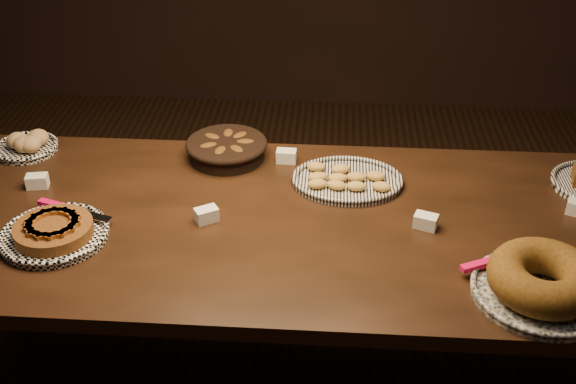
# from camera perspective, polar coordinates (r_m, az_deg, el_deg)

# --- Properties ---
(buffet_table) EXTENTS (2.40, 1.00, 0.75)m
(buffet_table) POSITION_cam_1_polar(r_m,az_deg,el_deg) (2.31, -0.08, -3.68)
(buffet_table) COLOR black
(buffet_table) RESTS_ON ground
(apple_tart_plate) EXTENTS (0.33, 0.33, 0.06)m
(apple_tart_plate) POSITION_cam_1_polar(r_m,az_deg,el_deg) (2.28, -17.99, -3.00)
(apple_tart_plate) COLOR white
(apple_tart_plate) RESTS_ON buffet_table
(madeleine_platter) EXTENTS (0.37, 0.30, 0.04)m
(madeleine_platter) POSITION_cam_1_polar(r_m,az_deg,el_deg) (2.44, 4.64, 0.96)
(madeleine_platter) COLOR black
(madeleine_platter) RESTS_ON buffet_table
(bundt_cake_plate) EXTENTS (0.39, 0.38, 0.12)m
(bundt_cake_plate) POSITION_cam_1_polar(r_m,az_deg,el_deg) (2.06, 19.46, -6.68)
(bundt_cake_plate) COLOR black
(bundt_cake_plate) RESTS_ON buffet_table
(croissant_basket) EXTENTS (0.34, 0.34, 0.07)m
(croissant_basket) POSITION_cam_1_polar(r_m,az_deg,el_deg) (2.59, -4.86, 3.53)
(croissant_basket) COLOR black
(croissant_basket) RESTS_ON buffet_table
(bread_roll_plate) EXTENTS (0.23, 0.23, 0.07)m
(bread_roll_plate) POSITION_cam_1_polar(r_m,az_deg,el_deg) (2.80, -19.94, 3.54)
(bread_roll_plate) COLOR white
(bread_roll_plate) RESTS_ON buffet_table
(tent_cards) EXTENTS (1.85, 0.45, 0.04)m
(tent_cards) POSITION_cam_1_polar(r_m,az_deg,el_deg) (2.34, 1.18, -0.23)
(tent_cards) COLOR white
(tent_cards) RESTS_ON buffet_table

